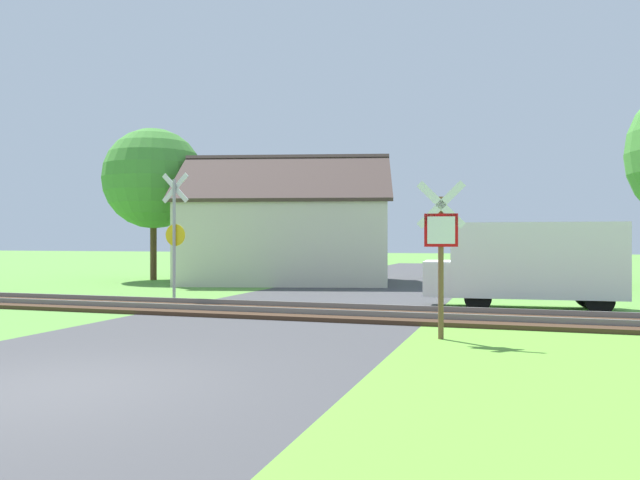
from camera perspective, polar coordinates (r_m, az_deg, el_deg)
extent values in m
plane|color=#5B933D|center=(8.36, -23.20, -12.42)|extent=(160.00, 160.00, 0.00)
cube|color=#424244|center=(9.93, -15.52, -10.42)|extent=(6.86, 80.00, 0.01)
cube|color=#422D1E|center=(15.33, -2.93, -6.55)|extent=(60.00, 2.60, 0.10)
cube|color=slate|center=(15.99, -2.02, -5.89)|extent=(60.00, 0.08, 0.12)
cube|color=slate|center=(14.65, -3.92, -6.42)|extent=(60.00, 0.08, 0.12)
cylinder|color=brown|center=(11.51, 10.99, -2.52)|extent=(0.10, 0.10, 2.58)
cube|color=red|center=(11.43, 11.01, 0.89)|extent=(0.60, 0.13, 0.60)
cube|color=white|center=(11.41, 11.02, 0.89)|extent=(0.49, 0.10, 0.49)
cube|color=white|center=(11.45, 11.01, 3.18)|extent=(0.87, 0.18, 0.88)
cube|color=white|center=(11.45, 11.01, 3.18)|extent=(0.87, 0.18, 0.88)
cylinder|color=#9E9EA5|center=(18.56, -13.20, -0.06)|extent=(0.09, 0.09, 3.56)
cube|color=white|center=(18.68, -13.10, 4.65)|extent=(0.88, 0.06, 0.88)
cube|color=white|center=(18.68, -13.10, 4.65)|extent=(0.88, 0.06, 0.88)
cylinder|color=yellow|center=(18.62, -13.09, 0.44)|extent=(0.64, 0.05, 0.64)
cube|color=beige|center=(26.60, -3.05, -0.22)|extent=(9.49, 7.87, 3.41)
cube|color=#473833|center=(25.23, -3.45, 5.78)|extent=(9.26, 5.42, 2.19)
cube|color=#473833|center=(28.22, -2.70, 5.16)|extent=(9.26, 5.42, 2.19)
cube|color=brown|center=(26.58, 1.85, 5.79)|extent=(0.61, 0.61, 1.10)
cylinder|color=#513823|center=(29.13, -14.99, -0.71)|extent=(0.29, 0.29, 2.89)
sphere|color=#478E38|center=(29.26, -14.99, 5.45)|extent=(4.52, 4.52, 4.52)
cube|color=white|center=(17.06, 19.00, -1.71)|extent=(4.33, 2.20, 1.90)
cube|color=white|center=(17.02, 10.75, -3.40)|extent=(0.83, 1.85, 0.90)
cube|color=#19232D|center=(16.98, 12.00, -0.60)|extent=(0.16, 1.61, 0.85)
cube|color=navy|center=(18.02, 18.70, -2.68)|extent=(3.77, 0.28, 0.16)
cylinder|color=black|center=(17.81, 14.16, -4.70)|extent=(0.69, 0.23, 0.68)
cylinder|color=black|center=(16.26, 14.24, -5.15)|extent=(0.69, 0.23, 0.68)
cylinder|color=black|center=(18.08, 23.28, -4.63)|extent=(0.69, 0.23, 0.68)
cylinder|color=black|center=(16.55, 24.21, -5.06)|extent=(0.69, 0.23, 0.68)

